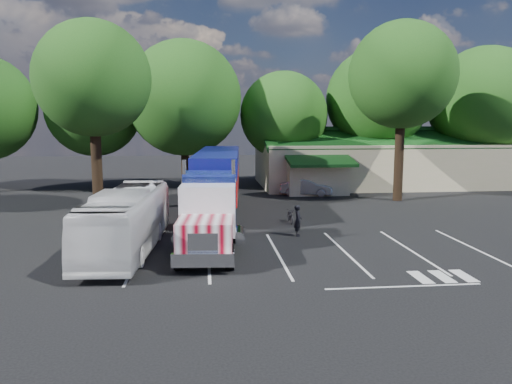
{
  "coord_description": "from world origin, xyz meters",
  "views": [
    {
      "loc": [
        -3.36,
        -28.23,
        6.16
      ],
      "look_at": [
        -0.35,
        0.37,
        2.0
      ],
      "focal_mm": 35.0,
      "sensor_mm": 36.0,
      "label": 1
    }
  ],
  "objects": [
    {
      "name": "tree_row_c",
      "position": [
        -5.0,
        16.2,
        8.04
      ],
      "size": [
        10.0,
        10.0,
        13.05
      ],
      "color": "black",
      "rests_on": "ground"
    },
    {
      "name": "bicycle",
      "position": [
        1.8,
        1.0,
        0.45
      ],
      "size": [
        0.61,
        1.71,
        0.9
      ],
      "primitive_type": "imported",
      "rotation": [
        0.0,
        0.0,
        -0.01
      ],
      "color": "black",
      "rests_on": "ground"
    },
    {
      "name": "ground",
      "position": [
        0.0,
        0.0,
        0.0
      ],
      "size": [
        120.0,
        120.0,
        0.0
      ],
      "primitive_type": "plane",
      "color": "black",
      "rests_on": "ground"
    },
    {
      "name": "tree_row_b",
      "position": [
        -13.0,
        17.8,
        7.13
      ],
      "size": [
        8.4,
        8.4,
        11.35
      ],
      "color": "black",
      "rests_on": "ground"
    },
    {
      "name": "tree_near_right",
      "position": [
        11.5,
        8.5,
        9.46
      ],
      "size": [
        8.0,
        8.0,
        13.5
      ],
      "color": "black",
      "rests_on": "ground"
    },
    {
      "name": "semi_truck",
      "position": [
        -2.6,
        2.22,
        2.44
      ],
      "size": [
        4.3,
        20.74,
        4.32
      ],
      "rotation": [
        0.0,
        0.0,
        -0.08
      ],
      "color": "black",
      "rests_on": "ground"
    },
    {
      "name": "tree_row_f",
      "position": [
        23.0,
        16.8,
        7.79
      ],
      "size": [
        10.4,
        10.4,
        13.0
      ],
      "color": "black",
      "rests_on": "ground"
    },
    {
      "name": "silver_sedan",
      "position": [
        5.0,
        11.64,
        0.7
      ],
      "size": [
        4.51,
        2.59,
        1.41
      ],
      "primitive_type": "imported",
      "rotation": [
        0.0,
        0.0,
        1.29
      ],
      "color": "#9A9BA1",
      "rests_on": "ground"
    },
    {
      "name": "tree_near_left",
      "position": [
        -10.5,
        6.0,
        8.81
      ],
      "size": [
        7.6,
        7.6,
        12.65
      ],
      "color": "black",
      "rests_on": "ground"
    },
    {
      "name": "tour_bus",
      "position": [
        -7.0,
        -4.67,
        1.48
      ],
      "size": [
        3.2,
        10.76,
        2.96
      ],
      "primitive_type": "imported",
      "rotation": [
        0.0,
        0.0,
        -0.07
      ],
      "color": "silver",
      "rests_on": "ground"
    },
    {
      "name": "event_hall",
      "position": [
        13.74,
        17.81,
        2.21
      ],
      "size": [
        24.2,
        14.12,
        5.55
      ],
      "color": "beige",
      "rests_on": "ground"
    },
    {
      "name": "woman",
      "position": [
        1.6,
        -2.48,
        0.84
      ],
      "size": [
        0.5,
        0.67,
        1.69
      ],
      "primitive_type": "imported",
      "rotation": [
        0.0,
        0.0,
        1.4
      ],
      "color": "black",
      "rests_on": "ground"
    },
    {
      "name": "tree_row_d",
      "position": [
        4.0,
        17.5,
        6.58
      ],
      "size": [
        8.0,
        8.0,
        10.6
      ],
      "color": "black",
      "rests_on": "ground"
    },
    {
      "name": "tree_row_e",
      "position": [
        13.0,
        18.0,
        8.09
      ],
      "size": [
        9.6,
        9.6,
        12.9
      ],
      "color": "black",
      "rests_on": "ground"
    }
  ]
}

